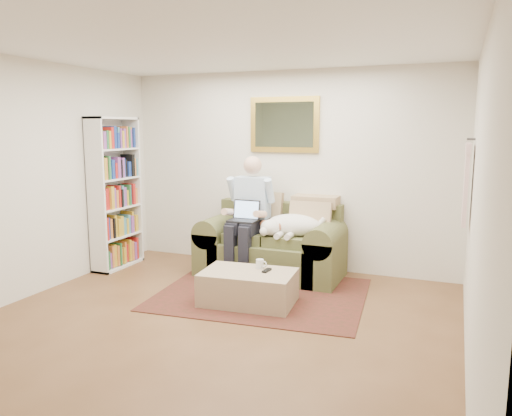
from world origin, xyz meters
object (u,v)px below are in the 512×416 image
Objects in this scene: laptop at (245,215)px; coffee_mug at (260,264)px; sofa at (271,251)px; seated_man at (247,217)px; sleeping_dog at (294,225)px; bookshelf at (115,193)px; ottoman at (248,287)px.

laptop reaches higher than coffee_mug.
seated_man is (-0.27, -0.16, 0.44)m from sofa.
seated_man is at bearing 90.00° from laptop.
sleeping_dog is (0.59, 0.14, -0.11)m from laptop.
sleeping_dog is (0.32, -0.09, 0.38)m from sofa.
laptop is at bearing -166.36° from sleeping_dog.
coffee_mug is (0.48, -0.77, -0.35)m from seated_man.
coffee_mug is 2.41m from bookshelf.
laptop reaches higher than sleeping_dog.
seated_man is at bearing -148.55° from sofa.
laptop is 0.17× the size of bookshelf.
ottoman is (0.41, -0.86, -0.61)m from laptop.
bookshelf is (-2.21, 0.68, 0.82)m from ottoman.
sofa is 17.93× the size of coffee_mug.
bookshelf is at bearing 167.15° from coffee_mug.
sofa is 2.22m from bookshelf.
sofa reaches higher than coffee_mug.
coffee_mug is at bearing 66.78° from ottoman.
laptop is at bearing 5.70° from bookshelf.
sofa is at bearing 41.02° from laptop.
seated_man is 1.55× the size of ottoman.
sleeping_dog is 1.14m from ottoman.
seated_man is 4.33× the size of laptop.
coffee_mug is at bearing -58.05° from seated_man.
sofa reaches higher than ottoman.
laptop is at bearing -90.00° from seated_man.
seated_man is 0.08m from laptop.
bookshelf reaches higher than sleeping_dog.
seated_man is at bearing 113.89° from ottoman.
bookshelf reaches higher than sofa.
bookshelf is (-2.07, -0.41, 0.69)m from sofa.
bookshelf is (-1.80, -0.25, 0.25)m from seated_man.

